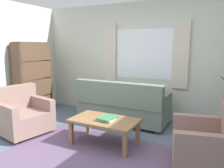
# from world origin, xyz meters

# --- Properties ---
(ground_plane) EXTENTS (6.24, 6.24, 0.00)m
(ground_plane) POSITION_xyz_m (0.00, 0.00, 0.00)
(ground_plane) COLOR slate
(wall_back) EXTENTS (5.32, 0.12, 2.60)m
(wall_back) POSITION_xyz_m (0.00, 2.26, 1.30)
(wall_back) COLOR beige
(wall_back) RESTS_ON ground_plane
(window_with_curtains) EXTENTS (1.98, 0.07, 1.40)m
(window_with_curtains) POSITION_xyz_m (0.00, 2.18, 1.45)
(window_with_curtains) COLOR white
(area_rug) EXTENTS (2.62, 1.78, 0.01)m
(area_rug) POSITION_xyz_m (0.00, 0.00, 0.01)
(area_rug) COLOR #604C6B
(area_rug) RESTS_ON ground_plane
(couch) EXTENTS (1.90, 0.82, 0.92)m
(couch) POSITION_xyz_m (-0.25, 1.59, 0.37)
(couch) COLOR slate
(couch) RESTS_ON ground_plane
(armchair_left) EXTENTS (0.98, 0.99, 0.88)m
(armchair_left) POSITION_xyz_m (-1.67, 0.21, 0.35)
(armchair_left) COLOR gray
(armchair_left) RESTS_ON ground_plane
(armchair_right) EXTENTS (0.98, 1.00, 0.88)m
(armchair_right) POSITION_xyz_m (1.57, 0.40, 0.35)
(armchair_right) COLOR gray
(armchair_right) RESTS_ON ground_plane
(coffee_table) EXTENTS (1.10, 0.64, 0.44)m
(coffee_table) POSITION_xyz_m (-0.05, 0.48, 0.38)
(coffee_table) COLOR olive
(coffee_table) RESTS_ON ground_plane
(book_stack_on_table) EXTENTS (0.28, 0.34, 0.05)m
(book_stack_on_table) POSITION_xyz_m (0.01, 0.47, 0.47)
(book_stack_on_table) COLOR beige
(book_stack_on_table) RESTS_ON coffee_table
(bookshelf) EXTENTS (0.30, 0.94, 1.72)m
(bookshelf) POSITION_xyz_m (-2.34, 1.23, 0.87)
(bookshelf) COLOR brown
(bookshelf) RESTS_ON ground_plane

